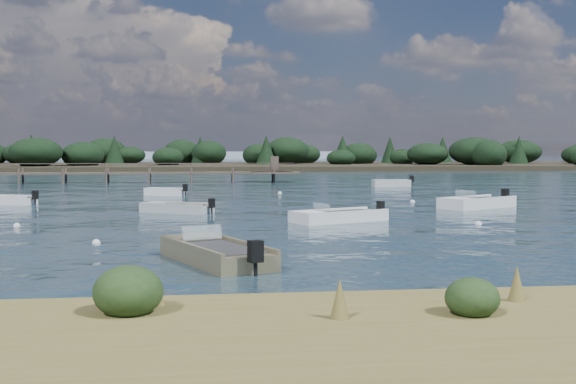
{
  "coord_description": "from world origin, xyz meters",
  "views": [
    {
      "loc": [
        -3.8,
        -27.33,
        3.51
      ],
      "look_at": [
        1.26,
        14.0,
        1.0
      ],
      "focal_mm": 45.0,
      "sensor_mm": 36.0,
      "label": 1
    }
  ],
  "objects": [
    {
      "name": "jetty",
      "position": [
        -21.74,
        47.99,
        0.98
      ],
      "size": [
        64.5,
        3.2,
        3.4
      ],
      "color": "#493D35",
      "rests_on": "ground"
    },
    {
      "name": "tender_far_white",
      "position": [
        -6.41,
        27.43,
        0.16
      ],
      "size": [
        3.3,
        2.26,
        1.13
      ],
      "color": "silver",
      "rests_on": "ground"
    },
    {
      "name": "tender_far_grey",
      "position": [
        -15.69,
        19.73,
        0.16
      ],
      "size": [
        3.58,
        2.31,
        1.14
      ],
      "color": "silver",
      "rests_on": "ground"
    },
    {
      "name": "tender_far_grey_b",
      "position": [
        13.74,
        37.41,
        0.19
      ],
      "size": [
        3.82,
        1.39,
        1.31
      ],
      "color": "#A2A7A9",
      "rests_on": "ground"
    },
    {
      "name": "dinghy_mid_white_a",
      "position": [
        2.83,
        6.65,
        0.15
      ],
      "size": [
        5.04,
        3.64,
        1.19
      ],
      "color": "silver",
      "rests_on": "ground"
    },
    {
      "name": "buoy_b",
      "position": [
        9.02,
        4.61,
        0.0
      ],
      "size": [
        0.32,
        0.32,
        0.32
      ],
      "primitive_type": "sphere",
      "color": "silver",
      "rests_on": "ground"
    },
    {
      "name": "buoy_e",
      "position": [
        2.41,
        28.62,
        0.0
      ],
      "size": [
        0.32,
        0.32,
        0.32
      ],
      "primitive_type": "sphere",
      "color": "silver",
      "rests_on": "ground"
    },
    {
      "name": "buoy_c",
      "position": [
        -12.03,
        6.32,
        0.0
      ],
      "size": [
        0.32,
        0.32,
        0.32
      ],
      "primitive_type": "sphere",
      "color": "silver",
      "rests_on": "ground"
    },
    {
      "name": "buoy_extra_a",
      "position": [
        10.04,
        18.49,
        0.0
      ],
      "size": [
        0.32,
        0.32,
        0.32
      ],
      "primitive_type": "sphere",
      "color": "silver",
      "rests_on": "ground"
    },
    {
      "name": "ground",
      "position": [
        0.0,
        60.0,
        0.0
      ],
      "size": [
        400.0,
        400.0,
        0.0
      ],
      "primitive_type": "plane",
      "color": "#152631",
      "rests_on": "ground"
    },
    {
      "name": "dinghy_mid_white_b",
      "position": [
        12.51,
        13.61,
        0.18
      ],
      "size": [
        5.39,
        4.38,
        1.38
      ],
      "color": "silver",
      "rests_on": "ground"
    },
    {
      "name": "dinghy_near_olive",
      "position": [
        -3.33,
        -5.11,
        0.17
      ],
      "size": [
        3.61,
        5.45,
        1.32
      ],
      "color": "#6A6347",
      "rests_on": "ground"
    },
    {
      "name": "dinghy_mid_grey",
      "position": [
        -5.07,
        12.57,
        0.15
      ],
      "size": [
        4.15,
        3.15,
        1.07
      ],
      "color": "#A2A7A9",
      "rests_on": "ground"
    },
    {
      "name": "buoy_a",
      "position": [
        -3.17,
        -3.86,
        0.0
      ],
      "size": [
        0.32,
        0.32,
        0.32
      ],
      "primitive_type": "sphere",
      "color": "silver",
      "rests_on": "ground"
    },
    {
      "name": "far_headland",
      "position": [
        25.0,
        100.0,
        1.96
      ],
      "size": [
        190.0,
        40.0,
        5.8
      ],
      "color": "black",
      "rests_on": "ground"
    },
    {
      "name": "shore_lip",
      "position": [
        0.0,
        -12.2,
        0.0
      ],
      "size": [
        160.0,
        0.6,
        0.3
      ],
      "primitive_type": "cube",
      "color": "black",
      "rests_on": "ground"
    },
    {
      "name": "buoy_extra_b",
      "position": [
        -7.63,
        -0.11,
        0.0
      ],
      "size": [
        0.32,
        0.32,
        0.32
      ],
      "primitive_type": "sphere",
      "color": "silver",
      "rests_on": "ground"
    }
  ]
}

